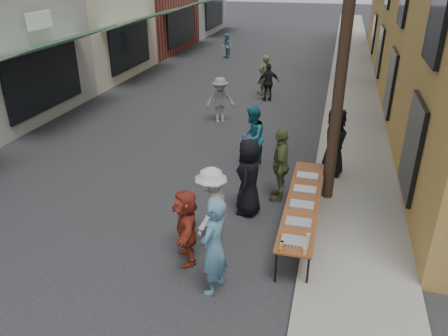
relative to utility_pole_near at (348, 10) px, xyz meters
The scene contains 24 objects.
ground 6.91m from the utility_pole_near, 145.10° to the right, with size 120.00×120.00×0.00m, color #28282B.
sidewalk 12.82m from the utility_pole_near, 86.66° to the left, with size 2.20×60.00×0.10m, color gray.
utility_pole_near is the anchor object (origin of this frame).
serving_table 4.12m from the utility_pole_near, 107.91° to the right, with size 0.70×4.00×0.75m.
catering_tray_sausage 4.92m from the utility_pole_near, 98.89° to the right, with size 0.50×0.33×0.08m, color maroon.
catering_tray_foil_b 4.53m from the utility_pole_near, 101.11° to the right, with size 0.50×0.33×0.08m, color #B2B2B7.
catering_tray_buns 4.17m from the utility_pole_near, 105.15° to the right, with size 0.50×0.33×0.08m, color tan.
catering_tray_foil_d 3.92m from the utility_pole_near, 113.56° to the right, with size 0.50×0.33×0.08m, color #B2B2B7.
catering_tray_buns_end 3.77m from the utility_pole_near, 138.22° to the right, with size 0.50×0.33×0.08m, color tan.
condiment_jar_a 5.15m from the utility_pole_near, 101.64° to the right, with size 0.07×0.07×0.08m, color #A57F26.
condiment_jar_b 5.08m from the utility_pole_near, 101.97° to the right, with size 0.07×0.07×0.08m, color #A57F26.
condiment_jar_c 5.02m from the utility_pole_near, 102.32° to the right, with size 0.07×0.07×0.08m, color #A57F26.
cup_stack 5.06m from the utility_pole_near, 94.97° to the right, with size 0.08×0.08×0.12m, color tan.
guest_front_a 4.15m from the utility_pole_near, 148.67° to the right, with size 0.90×0.59×1.84m, color black.
guest_front_b 5.60m from the utility_pole_near, 115.02° to the right, with size 0.69×0.45×1.88m, color teal.
guest_front_c 4.45m from the utility_pole_near, 147.36° to the left, with size 0.88×0.69×1.82m, color #206C86.
guest_front_d 4.99m from the utility_pole_near, 130.89° to the right, with size 1.15×0.66×1.78m, color silver.
guest_front_e 3.77m from the utility_pole_near, 169.03° to the right, with size 1.09×0.45×1.86m, color #586037.
guest_queue_back 5.55m from the utility_pole_near, 129.02° to the right, with size 1.45×0.46×1.56m, color #9B3622.
server 3.71m from the utility_pole_near, 87.84° to the left, with size 0.92×0.60×1.88m, color black.
passerby_left 7.41m from the utility_pole_near, 129.57° to the left, with size 1.08×0.62×1.67m, color slate.
passerby_mid 9.34m from the utility_pole_near, 109.33° to the left, with size 0.93×0.39×1.59m, color black.
passerby_right 10.14m from the utility_pole_near, 109.38° to the left, with size 0.64×0.42×1.76m, color #4F5D36.
passerby_far 18.10m from the utility_pole_near, 112.43° to the left, with size 0.71×0.55×1.45m, color #568BA6.
Camera 1 is at (4.21, -6.90, 5.42)m, focal length 35.00 mm.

